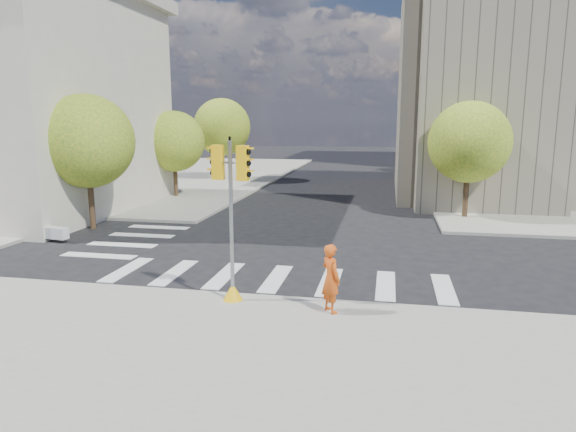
# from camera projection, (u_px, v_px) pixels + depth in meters

# --- Properties ---
(ground) EXTENTS (160.00, 160.00, 0.00)m
(ground) POSITION_uv_depth(u_px,v_px,m) (290.00, 263.00, 19.01)
(ground) COLOR black
(ground) RESTS_ON ground
(sidewalk_far_left) EXTENTS (28.00, 40.00, 0.15)m
(sidewalk_far_left) POSITION_uv_depth(u_px,v_px,m) (133.00, 175.00, 47.84)
(sidewalk_far_left) COLOR gray
(sidewalk_far_left) RESTS_ON ground
(tree_lw_near) EXTENTS (4.40, 4.40, 6.41)m
(tree_lw_near) POSITION_uv_depth(u_px,v_px,m) (87.00, 141.00, 24.07)
(tree_lw_near) COLOR #382616
(tree_lw_near) RESTS_ON ground
(tree_lw_mid) EXTENTS (4.00, 4.00, 5.77)m
(tree_lw_mid) POSITION_uv_depth(u_px,v_px,m) (174.00, 142.00, 33.79)
(tree_lw_mid) COLOR #382616
(tree_lw_mid) RESTS_ON ground
(tree_lw_far) EXTENTS (4.80, 4.80, 6.95)m
(tree_lw_far) POSITION_uv_depth(u_px,v_px,m) (222.00, 127.00, 43.28)
(tree_lw_far) COLOR #382616
(tree_lw_far) RESTS_ON ground
(tree_re_near) EXTENTS (4.20, 4.20, 6.16)m
(tree_re_near) POSITION_uv_depth(u_px,v_px,m) (469.00, 142.00, 26.47)
(tree_re_near) COLOR #382616
(tree_re_near) RESTS_ON ground
(tree_re_mid) EXTENTS (4.60, 4.60, 6.66)m
(tree_re_mid) POSITION_uv_depth(u_px,v_px,m) (446.00, 131.00, 37.98)
(tree_re_mid) COLOR #382616
(tree_re_mid) RESTS_ON ground
(tree_re_far) EXTENTS (4.00, 4.00, 5.88)m
(tree_re_far) POSITION_uv_depth(u_px,v_px,m) (432.00, 133.00, 49.63)
(tree_re_far) COLOR #382616
(tree_re_far) RESTS_ON ground
(lamp_near) EXTENTS (0.35, 0.18, 8.11)m
(lamp_near) POSITION_uv_depth(u_px,v_px,m) (469.00, 130.00, 30.13)
(lamp_near) COLOR black
(lamp_near) RESTS_ON sidewalk_far_right
(lamp_far) EXTENTS (0.35, 0.18, 8.11)m
(lamp_far) POSITION_uv_depth(u_px,v_px,m) (445.00, 127.00, 43.62)
(lamp_far) COLOR black
(lamp_far) RESTS_ON sidewalk_far_right
(traffic_signal) EXTENTS (1.08, 0.56, 4.64)m
(traffic_signal) POSITION_uv_depth(u_px,v_px,m) (232.00, 233.00, 14.33)
(traffic_signal) COLOR yellow
(traffic_signal) RESTS_ON sidewalk_near
(photographer) EXTENTS (0.78, 0.81, 1.87)m
(photographer) POSITION_uv_depth(u_px,v_px,m) (331.00, 278.00, 13.63)
(photographer) COLOR #DB5214
(photographer) RESTS_ON sidewalk_near
(planter_wall) EXTENTS (6.00, 1.19, 0.50)m
(planter_wall) POSITION_uv_depth(u_px,v_px,m) (12.00, 229.00, 22.91)
(planter_wall) COLOR silver
(planter_wall) RESTS_ON sidewalk_left_near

